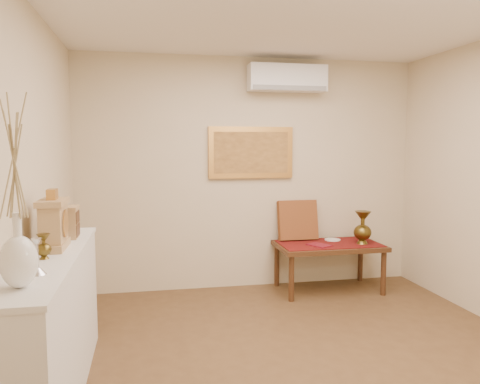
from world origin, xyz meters
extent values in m
plane|color=brown|center=(0.00, 0.00, 0.00)|extent=(4.50, 4.50, 0.00)
cube|color=beige|center=(0.00, 2.25, 1.35)|extent=(4.00, 0.02, 2.70)
cube|color=beige|center=(-2.00, 0.00, 1.35)|extent=(0.02, 4.50, 2.70)
cube|color=maroon|center=(0.85, 1.88, 0.55)|extent=(1.14, 0.59, 0.01)
cylinder|color=white|center=(0.96, 2.03, 0.56)|extent=(0.19, 0.19, 0.01)
cube|color=maroon|center=(0.69, 1.77, 0.56)|extent=(0.28, 0.31, 0.01)
cube|color=#5D1912|center=(0.56, 2.15, 0.79)|extent=(0.47, 0.20, 0.48)
cube|color=silver|center=(-1.82, 0.00, 0.47)|extent=(0.35, 2.00, 0.95)
cube|color=silver|center=(-1.82, 0.00, 0.96)|extent=(0.37, 2.02, 0.03)
cube|color=tan|center=(-1.83, 0.19, 1.00)|extent=(0.16, 0.36, 0.05)
cube|color=tan|center=(-1.83, 0.19, 1.16)|extent=(0.14, 0.30, 0.25)
cylinder|color=beige|center=(-1.75, 0.19, 1.16)|extent=(0.01, 0.17, 0.17)
cylinder|color=#BD843C|center=(-1.75, 0.19, 1.16)|extent=(0.01, 0.19, 0.19)
cube|color=tan|center=(-1.83, 0.19, 1.30)|extent=(0.17, 0.34, 0.04)
cube|color=#BD843C|center=(-1.83, 0.19, 1.35)|extent=(0.06, 0.11, 0.07)
cube|color=tan|center=(-1.80, 0.57, 1.09)|extent=(0.15, 0.20, 0.22)
cube|color=#462815|center=(-1.72, 0.57, 1.04)|extent=(0.01, 0.17, 0.09)
cube|color=#462815|center=(-1.72, 0.57, 1.14)|extent=(0.01, 0.17, 0.09)
cube|color=tan|center=(-1.80, 0.57, 1.21)|extent=(0.16, 0.21, 0.02)
cube|color=#462815|center=(0.85, 1.88, 0.53)|extent=(1.20, 0.70, 0.05)
cylinder|color=#462815|center=(0.31, 1.59, 0.25)|extent=(0.06, 0.06, 0.50)
cylinder|color=#462815|center=(1.39, 1.59, 0.25)|extent=(0.06, 0.06, 0.50)
cylinder|color=#462815|center=(0.31, 2.17, 0.25)|extent=(0.06, 0.06, 0.50)
cylinder|color=#462815|center=(1.39, 2.17, 0.25)|extent=(0.06, 0.06, 0.50)
cube|color=#BD843C|center=(0.00, 2.23, 1.60)|extent=(1.00, 0.05, 0.60)
cube|color=#B1803D|center=(0.00, 2.20, 1.60)|extent=(0.88, 0.01, 0.48)
cube|color=white|center=(0.40, 2.12, 2.45)|extent=(0.90, 0.24, 0.30)
cube|color=gray|center=(0.40, 2.00, 2.33)|extent=(0.86, 0.02, 0.05)
camera|label=1|loc=(-1.20, -3.13, 1.68)|focal=35.00mm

